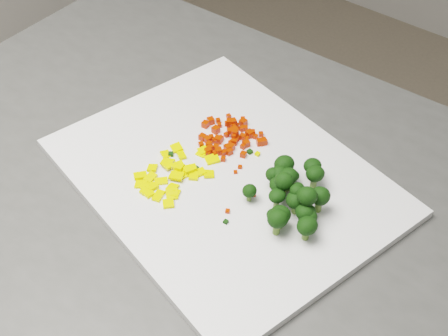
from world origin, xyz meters
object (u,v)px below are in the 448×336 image
Objects in this scene: carrot_pile at (233,131)px; broccoli_pile at (295,192)px; pepper_pile at (180,171)px; cutting_board at (224,177)px.

carrot_pile is 0.83× the size of broccoli_pile.
broccoli_pile is (0.14, 0.05, 0.02)m from pepper_pile.
pepper_pile is (-0.04, -0.04, 0.01)m from cutting_board.
carrot_pile is at bearing 159.54° from broccoli_pile.
cutting_board is 0.10m from broccoli_pile.
broccoli_pile is at bearing 18.16° from pepper_pile.
cutting_board is at bearing -174.67° from broccoli_pile.
pepper_pile is at bearing -138.10° from cutting_board.
cutting_board is 0.07m from carrot_pile.
cutting_board is 0.06m from pepper_pile.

